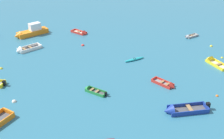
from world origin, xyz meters
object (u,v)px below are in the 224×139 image
object	(u,v)px
motor_launch_orange_midfield_right	(31,32)
mooring_buoy_central	(217,96)
mooring_buoy_between_boats_right	(222,58)
rowboat_red_cluster_outer	(168,85)
kayak_turquoise_near_left	(134,59)
rowboat_grey_back_row_right	(189,37)
rowboat_green_near_camera	(91,90)
rowboat_red_back_row_left	(83,33)
mooring_buoy_between_boats_left	(14,102)
mooring_buoy_near_foreground	(83,46)
rowboat_white_back_row_center	(23,50)
rowboat_yellow_far_back	(212,61)
mooring_buoy_far_field	(1,69)
mooring_buoy_outer_edge	(211,46)
rowboat_deep_blue_cluster_inner	(178,110)

from	to	relation	value
motor_launch_orange_midfield_right	mooring_buoy_central	world-z (taller)	motor_launch_orange_midfield_right
mooring_buoy_between_boats_right	motor_launch_orange_midfield_right	bearing A→B (deg)	177.41
rowboat_red_cluster_outer	kayak_turquoise_near_left	xyz separation A→B (m)	(-4.84, 5.63, -0.01)
motor_launch_orange_midfield_right	rowboat_grey_back_row_right	bearing A→B (deg)	11.75
rowboat_green_near_camera	rowboat_red_back_row_left	xyz separation A→B (m)	(-6.86, 16.28, -0.00)
kayak_turquoise_near_left	rowboat_red_back_row_left	size ratio (longest dim) A/B	0.77
mooring_buoy_central	mooring_buoy_between_boats_left	xyz separation A→B (m)	(-20.49, -6.25, 0.00)
kayak_turquoise_near_left	mooring_buoy_near_foreground	size ratio (longest dim) A/B	5.60
rowboat_white_back_row_center	rowboat_green_near_camera	bearing A→B (deg)	-30.64
rowboat_yellow_far_back	rowboat_red_back_row_left	size ratio (longest dim) A/B	1.03
mooring_buoy_far_field	mooring_buoy_between_boats_right	size ratio (longest dim) A/B	1.26
mooring_buoy_between_boats_right	mooring_buoy_between_boats_left	world-z (taller)	mooring_buoy_between_boats_left
rowboat_yellow_far_back	mooring_buoy_between_boats_right	bearing A→B (deg)	50.12
kayak_turquoise_near_left	mooring_buoy_far_field	bearing A→B (deg)	-157.82
rowboat_red_cluster_outer	kayak_turquoise_near_left	distance (m)	7.43
rowboat_yellow_far_back	mooring_buoy_outer_edge	bearing A→B (deg)	86.62
rowboat_grey_back_row_right	mooring_buoy_near_foreground	bearing A→B (deg)	-155.01
mooring_buoy_between_boats_right	mooring_buoy_between_boats_left	bearing A→B (deg)	-143.65
mooring_buoy_central	mooring_buoy_outer_edge	bearing A→B (deg)	88.40
motor_launch_orange_midfield_right	rowboat_yellow_far_back	xyz separation A→B (m)	(28.42, -3.13, -0.44)
kayak_turquoise_near_left	mooring_buoy_between_boats_left	xyz separation A→B (m)	(-10.43, -12.55, -0.14)
rowboat_white_back_row_center	mooring_buoy_outer_edge	bearing A→B (deg)	17.84
motor_launch_orange_midfield_right	rowboat_red_cluster_outer	world-z (taller)	motor_launch_orange_midfield_right
rowboat_white_back_row_center	mooring_buoy_between_boats_left	distance (m)	12.80
rowboat_red_back_row_left	mooring_buoy_far_field	distance (m)	15.33
rowboat_red_back_row_left	rowboat_green_near_camera	bearing A→B (deg)	-67.16
motor_launch_orange_midfield_right	mooring_buoy_outer_edge	world-z (taller)	motor_launch_orange_midfield_right
mooring_buoy_far_field	motor_launch_orange_midfield_right	bearing A→B (deg)	100.92
mooring_buoy_between_boats_right	mooring_buoy_outer_edge	distance (m)	3.97
rowboat_green_near_camera	rowboat_white_back_row_center	world-z (taller)	rowboat_white_back_row_center
motor_launch_orange_midfield_right	mooring_buoy_between_boats_right	size ratio (longest dim) A/B	17.04
rowboat_yellow_far_back	mooring_buoy_far_field	size ratio (longest dim) A/B	8.72
rowboat_red_cluster_outer	rowboat_deep_blue_cluster_inner	xyz separation A→B (m)	(1.24, -4.54, 0.07)
kayak_turquoise_near_left	rowboat_red_back_row_left	world-z (taller)	rowboat_red_back_row_left
mooring_buoy_outer_edge	rowboat_white_back_row_center	bearing A→B (deg)	-162.16
mooring_buoy_near_foreground	mooring_buoy_between_boats_left	xyz separation A→B (m)	(-1.96, -15.56, 0.00)
rowboat_deep_blue_cluster_inner	mooring_buoy_near_foreground	bearing A→B (deg)	137.81
motor_launch_orange_midfield_right	rowboat_green_near_camera	xyz separation A→B (m)	(15.03, -13.71, -0.47)
mooring_buoy_far_field	mooring_buoy_near_foreground	world-z (taller)	mooring_buoy_near_foreground
rowboat_red_back_row_left	mooring_buoy_central	size ratio (longest dim) A/B	10.97
motor_launch_orange_midfield_right	rowboat_green_near_camera	distance (m)	20.35
rowboat_red_back_row_left	mooring_buoy_near_foreground	xyz separation A→B (m)	(1.66, -4.58, -0.15)
rowboat_red_back_row_left	mooring_buoy_near_foreground	size ratio (longest dim) A/B	7.31
rowboat_deep_blue_cluster_inner	mooring_buoy_near_foreground	world-z (taller)	rowboat_deep_blue_cluster_inner
mooring_buoy_between_boats_right	mooring_buoy_between_boats_left	xyz separation A→B (m)	(-22.04, -16.21, 0.00)
motor_launch_orange_midfield_right	rowboat_white_back_row_center	bearing A→B (deg)	-70.28
kayak_turquoise_near_left	mooring_buoy_between_boats_left	bearing A→B (deg)	-129.71
rowboat_white_back_row_center	mooring_buoy_central	world-z (taller)	rowboat_white_back_row_center
kayak_turquoise_near_left	mooring_buoy_outer_edge	size ratio (longest dim) A/B	6.27
mooring_buoy_central	mooring_buoy_between_boats_left	bearing A→B (deg)	-163.05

